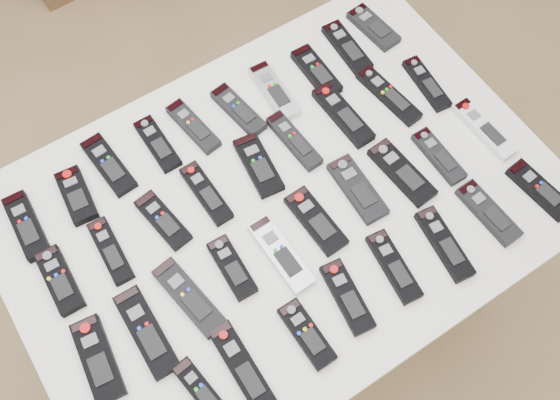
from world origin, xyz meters
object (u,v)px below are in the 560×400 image
remote_15 (294,141)px  remote_18 (427,84)px  remote_17 (389,95)px  remote_14 (258,165)px  remote_32 (307,334)px  remote_24 (316,221)px  remote_30 (202,391)px  remote_5 (238,110)px  remote_35 (444,244)px  remote_27 (439,156)px  remote_37 (540,190)px  remote_4 (193,126)px  remote_10 (60,280)px  remote_23 (281,254)px  remote_34 (394,266)px  remote_7 (316,72)px  remote_16 (343,115)px  remote_1 (77,196)px  remote_6 (274,91)px  remote_3 (158,144)px  remote_26 (402,172)px  remote_21 (189,297)px  remote_19 (98,359)px  remote_20 (146,332)px  remote_28 (484,129)px  remote_11 (111,251)px  remote_31 (243,369)px  remote_36 (488,213)px  remote_33 (347,297)px  remote_22 (232,268)px  remote_8 (347,48)px  remote_2 (109,165)px  remote_25 (357,189)px  remote_12 (163,220)px  table (280,214)px  remote_0 (27,226)px  remote_13 (206,193)px

remote_15 → remote_18: bearing=-9.8°
remote_15 → remote_17: remote_15 is taller
remote_14 → remote_32: (-0.13, -0.40, 0.00)m
remote_24 → remote_32: bearing=-130.9°
remote_18 → remote_30: remote_30 is taller
remote_5 → remote_35: 0.59m
remote_27 → remote_37: size_ratio=0.95×
remote_4 → remote_10: (-0.44, -0.18, 0.00)m
remote_23 → remote_34: 0.25m
remote_7 → remote_16: 0.15m
remote_17 → remote_35: 0.41m
remote_1 → remote_32: (0.26, -0.56, 0.00)m
remote_6 → remote_7: (0.12, -0.01, -0.00)m
remote_3 → remote_26: size_ratio=0.87×
remote_21 → remote_27: 0.67m
remote_37 → remote_15: bearing=128.3°
remote_16 → remote_30: (-0.62, -0.38, -0.00)m
remote_4 → remote_32: (-0.05, -0.57, 0.00)m
remote_3 → remote_19: 0.52m
remote_20 → remote_28: 0.92m
remote_11 → remote_21: remote_11 is taller
remote_32 → remote_35: bearing=-0.7°
remote_31 → remote_36: remote_36 is taller
remote_7 → remote_30: remote_7 is taller
remote_18 → remote_33: 0.60m
remote_30 → remote_32: (0.24, -0.02, 0.00)m
remote_4 → remote_10: bearing=-164.9°
remote_28 → remote_35: (-0.27, -0.18, 0.00)m
remote_16 → remote_22: same height
remote_8 → remote_36: same height
remote_17 → remote_24: size_ratio=1.15×
remote_2 → remote_30: size_ratio=1.17×
remote_20 → remote_6: bearing=34.3°
remote_16 → remote_21: (-0.55, -0.20, -0.00)m
remote_25 → remote_35: same height
remote_7 → remote_18: size_ratio=0.97×
remote_7 → remote_30: size_ratio=1.10×
remote_3 → remote_12: bearing=-115.1°
remote_4 → remote_37: (0.59, -0.59, 0.00)m
remote_2 → remote_23: bearing=-66.6°
remote_15 → remote_16: (0.14, -0.00, -0.00)m
remote_11 → remote_31: size_ratio=0.78×
table → remote_36: size_ratio=7.40×
remote_26 → remote_0: bearing=151.9°
remote_3 → remote_24: (0.20, -0.38, 0.00)m
remote_16 → remote_18: 0.24m
remote_3 → remote_30: remote_30 is taller
remote_1 → remote_5: 0.44m
remote_13 → remote_26: bearing=-27.5°
remote_4 → remote_25: bearing=-64.5°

